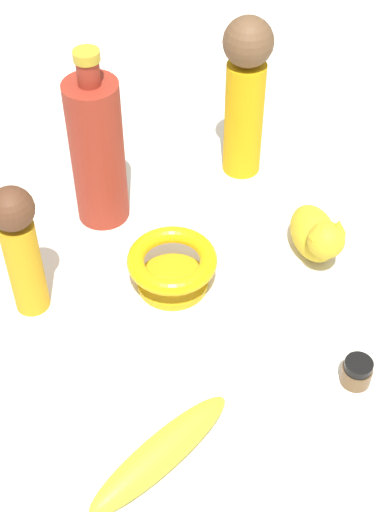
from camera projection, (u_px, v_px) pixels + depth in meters
The scene contains 8 objects.
ground at pixel (192, 300), 0.98m from camera, with size 2.00×2.00×0.00m, color silver.
nail_polish_jar at pixel (357, 372), 0.88m from camera, with size 0.04×0.04×0.04m.
bowl at pixel (172, 265), 0.97m from camera, with size 0.12×0.12×0.06m.
person_figure_child at pixel (245, 92), 1.07m from camera, with size 0.08×0.08×0.25m.
banana at pixel (161, 454), 0.80m from camera, with size 0.20×0.04×0.04m, color gold.
bottle_tall at pixel (97, 151), 1.01m from camera, with size 0.07×0.07×0.27m.
cat_figurine at pixel (317, 235), 1.01m from camera, with size 0.13×0.09×0.09m.
person_figure_adult at pixel (20, 246), 0.90m from camera, with size 0.05×0.05×0.19m.
Camera 1 is at (0.56, -0.32, 0.74)m, focal length 52.58 mm.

